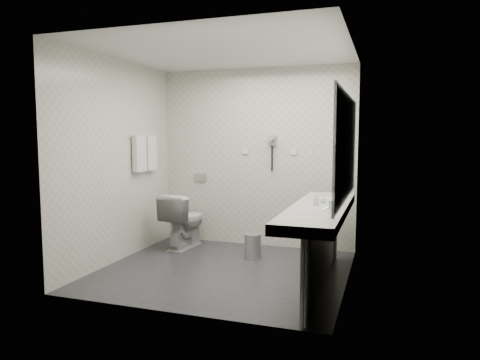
% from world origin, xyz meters
% --- Properties ---
extents(floor, '(2.80, 2.80, 0.00)m').
position_xyz_m(floor, '(0.00, 0.00, 0.00)').
color(floor, '#26252A').
rests_on(floor, ground).
extents(ceiling, '(2.80, 2.80, 0.00)m').
position_xyz_m(ceiling, '(0.00, 0.00, 2.50)').
color(ceiling, silver).
rests_on(ceiling, wall_back).
extents(wall_back, '(2.80, 0.00, 2.80)m').
position_xyz_m(wall_back, '(0.00, 1.30, 1.25)').
color(wall_back, beige).
rests_on(wall_back, floor).
extents(wall_front, '(2.80, 0.00, 2.80)m').
position_xyz_m(wall_front, '(0.00, -1.30, 1.25)').
color(wall_front, beige).
rests_on(wall_front, floor).
extents(wall_left, '(0.00, 2.60, 2.60)m').
position_xyz_m(wall_left, '(-1.40, 0.00, 1.25)').
color(wall_left, beige).
rests_on(wall_left, floor).
extents(wall_right, '(0.00, 2.60, 2.60)m').
position_xyz_m(wall_right, '(1.40, 0.00, 1.25)').
color(wall_right, beige).
rests_on(wall_right, floor).
extents(vanity_counter, '(0.55, 2.20, 0.10)m').
position_xyz_m(vanity_counter, '(1.12, -0.20, 0.80)').
color(vanity_counter, silver).
rests_on(vanity_counter, floor).
extents(vanity_panel, '(0.03, 2.15, 0.75)m').
position_xyz_m(vanity_panel, '(1.15, -0.20, 0.38)').
color(vanity_panel, gray).
rests_on(vanity_panel, floor).
extents(vanity_post_near, '(0.06, 0.06, 0.75)m').
position_xyz_m(vanity_post_near, '(1.18, -1.24, 0.38)').
color(vanity_post_near, silver).
rests_on(vanity_post_near, floor).
extents(vanity_post_far, '(0.06, 0.06, 0.75)m').
position_xyz_m(vanity_post_far, '(1.18, 0.84, 0.38)').
color(vanity_post_far, silver).
rests_on(vanity_post_far, floor).
extents(mirror, '(0.02, 2.20, 1.05)m').
position_xyz_m(mirror, '(1.39, -0.20, 1.45)').
color(mirror, '#B2BCC6').
rests_on(mirror, wall_right).
extents(basin_near, '(0.40, 0.31, 0.05)m').
position_xyz_m(basin_near, '(1.12, -0.85, 0.83)').
color(basin_near, silver).
rests_on(basin_near, vanity_counter).
extents(basin_far, '(0.40, 0.31, 0.05)m').
position_xyz_m(basin_far, '(1.12, 0.45, 0.83)').
color(basin_far, silver).
rests_on(basin_far, vanity_counter).
extents(faucet_near, '(0.04, 0.04, 0.15)m').
position_xyz_m(faucet_near, '(1.32, -0.85, 0.92)').
color(faucet_near, silver).
rests_on(faucet_near, vanity_counter).
extents(faucet_far, '(0.04, 0.04, 0.15)m').
position_xyz_m(faucet_far, '(1.32, 0.45, 0.92)').
color(faucet_far, silver).
rests_on(faucet_far, vanity_counter).
extents(soap_bottle_a, '(0.05, 0.05, 0.11)m').
position_xyz_m(soap_bottle_a, '(1.09, -0.19, 0.91)').
color(soap_bottle_a, beige).
rests_on(soap_bottle_a, vanity_counter).
extents(soap_bottle_b, '(0.08, 0.08, 0.08)m').
position_xyz_m(soap_bottle_b, '(1.13, 0.03, 0.89)').
color(soap_bottle_b, beige).
rests_on(soap_bottle_b, vanity_counter).
extents(glass_left, '(0.08, 0.08, 0.12)m').
position_xyz_m(glass_left, '(1.31, 0.02, 0.91)').
color(glass_left, silver).
rests_on(glass_left, vanity_counter).
extents(glass_right, '(0.08, 0.08, 0.12)m').
position_xyz_m(glass_right, '(1.29, 0.14, 0.91)').
color(glass_right, silver).
rests_on(glass_right, vanity_counter).
extents(toilet, '(0.49, 0.79, 0.77)m').
position_xyz_m(toilet, '(-0.91, 0.83, 0.38)').
color(toilet, silver).
rests_on(toilet, floor).
extents(flush_plate, '(0.18, 0.02, 0.12)m').
position_xyz_m(flush_plate, '(-0.85, 1.29, 0.95)').
color(flush_plate, '#B2B5BA').
rests_on(flush_plate, wall_back).
extents(pedal_bin, '(0.24, 0.24, 0.30)m').
position_xyz_m(pedal_bin, '(0.17, 0.60, 0.15)').
color(pedal_bin, '#B2B5BA').
rests_on(pedal_bin, floor).
extents(bin_lid, '(0.21, 0.21, 0.02)m').
position_xyz_m(bin_lid, '(0.17, 0.60, 0.31)').
color(bin_lid, '#B2B5BA').
rests_on(bin_lid, pedal_bin).
extents(towel_rail, '(0.02, 0.62, 0.02)m').
position_xyz_m(towel_rail, '(-1.35, 0.55, 1.55)').
color(towel_rail, silver).
rests_on(towel_rail, wall_left).
extents(towel_near, '(0.07, 0.24, 0.48)m').
position_xyz_m(towel_near, '(-1.34, 0.41, 1.33)').
color(towel_near, silver).
rests_on(towel_near, towel_rail).
extents(towel_far, '(0.07, 0.24, 0.48)m').
position_xyz_m(towel_far, '(-1.34, 0.69, 1.33)').
color(towel_far, silver).
rests_on(towel_far, towel_rail).
extents(dryer_cradle, '(0.10, 0.04, 0.14)m').
position_xyz_m(dryer_cradle, '(0.25, 1.27, 1.50)').
color(dryer_cradle, gray).
rests_on(dryer_cradle, wall_back).
extents(dryer_barrel, '(0.08, 0.14, 0.08)m').
position_xyz_m(dryer_barrel, '(0.25, 1.20, 1.53)').
color(dryer_barrel, gray).
rests_on(dryer_barrel, dryer_cradle).
extents(dryer_cord, '(0.02, 0.02, 0.35)m').
position_xyz_m(dryer_cord, '(0.25, 1.26, 1.25)').
color(dryer_cord, black).
rests_on(dryer_cord, dryer_cradle).
extents(switch_plate_a, '(0.09, 0.02, 0.09)m').
position_xyz_m(switch_plate_a, '(-0.15, 1.29, 1.35)').
color(switch_plate_a, silver).
rests_on(switch_plate_a, wall_back).
extents(switch_plate_b, '(0.09, 0.02, 0.09)m').
position_xyz_m(switch_plate_b, '(0.55, 1.29, 1.35)').
color(switch_plate_b, silver).
rests_on(switch_plate_b, wall_back).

